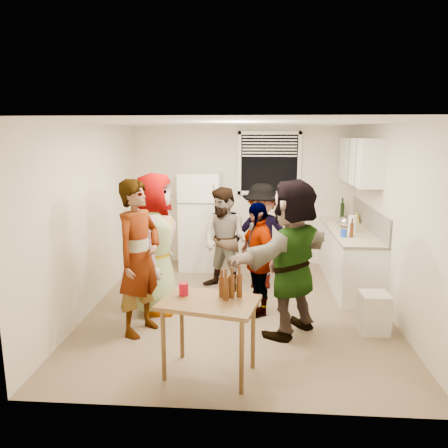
# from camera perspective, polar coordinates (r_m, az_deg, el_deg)

# --- Properties ---
(room) EXTENTS (4.00, 4.50, 2.50)m
(room) POSITION_cam_1_polar(r_m,az_deg,el_deg) (6.12, 1.91, -11.02)
(room) COLOR beige
(room) RESTS_ON ground
(window) EXTENTS (1.12, 0.10, 1.06)m
(window) POSITION_cam_1_polar(r_m,az_deg,el_deg) (7.87, 5.93, 7.90)
(window) COLOR white
(window) RESTS_ON room
(refrigerator) EXTENTS (0.70, 0.70, 1.70)m
(refrigerator) POSITION_cam_1_polar(r_m,az_deg,el_deg) (7.73, -3.08, 0.40)
(refrigerator) COLOR white
(refrigerator) RESTS_ON ground
(counter_lower) EXTENTS (0.60, 2.20, 0.86)m
(counter_lower) POSITION_cam_1_polar(r_m,az_deg,el_deg) (7.22, 15.94, -4.30)
(counter_lower) COLOR white
(counter_lower) RESTS_ON ground
(countertop) EXTENTS (0.64, 2.22, 0.04)m
(countertop) POSITION_cam_1_polar(r_m,az_deg,el_deg) (7.11, 16.14, -0.81)
(countertop) COLOR beige
(countertop) RESTS_ON counter_lower
(backsplash) EXTENTS (0.03, 2.20, 0.36)m
(backsplash) POSITION_cam_1_polar(r_m,az_deg,el_deg) (7.14, 18.47, 0.74)
(backsplash) COLOR #A9A49A
(backsplash) RESTS_ON countertop
(upper_cabinets) EXTENTS (0.34, 1.60, 0.70)m
(upper_cabinets) POSITION_cam_1_polar(r_m,az_deg,el_deg) (7.19, 17.32, 7.88)
(upper_cabinets) COLOR white
(upper_cabinets) RESTS_ON room
(kettle) EXTENTS (0.30, 0.28, 0.20)m
(kettle) POSITION_cam_1_polar(r_m,az_deg,el_deg) (7.23, 15.55, -0.41)
(kettle) COLOR silver
(kettle) RESTS_ON countertop
(paper_towel) EXTENTS (0.12, 0.12, 0.26)m
(paper_towel) POSITION_cam_1_polar(r_m,az_deg,el_deg) (6.90, 16.36, -1.03)
(paper_towel) COLOR white
(paper_towel) RESTS_ON countertop
(wine_bottle) EXTENTS (0.07, 0.07, 0.27)m
(wine_bottle) POSITION_cam_1_polar(r_m,az_deg,el_deg) (8.03, 15.13, 0.79)
(wine_bottle) COLOR black
(wine_bottle) RESTS_ON countertop
(beer_bottle_counter) EXTENTS (0.05, 0.05, 0.20)m
(beer_bottle_counter) POSITION_cam_1_polar(r_m,az_deg,el_deg) (6.56, 16.28, -1.66)
(beer_bottle_counter) COLOR #47230C
(beer_bottle_counter) RESTS_ON countertop
(blue_cup) EXTENTS (0.09, 0.09, 0.12)m
(blue_cup) POSITION_cam_1_polar(r_m,az_deg,el_deg) (6.54, 15.33, -1.66)
(blue_cup) COLOR blue
(blue_cup) RESTS_ON countertop
(picture_frame) EXTENTS (0.02, 0.19, 0.16)m
(picture_frame) POSITION_cam_1_polar(r_m,az_deg,el_deg) (7.65, 16.98, 0.77)
(picture_frame) COLOR gold
(picture_frame) RESTS_ON countertop
(trash_bin) EXTENTS (0.35, 0.35, 0.49)m
(trash_bin) POSITION_cam_1_polar(r_m,az_deg,el_deg) (5.66, 18.97, -10.88)
(trash_bin) COLOR beige
(trash_bin) RESTS_ON ground
(serving_table) EXTENTS (1.03, 0.80, 0.78)m
(serving_table) POSITION_cam_1_polar(r_m,az_deg,el_deg) (4.64, -1.88, -18.94)
(serving_table) COLOR brown
(serving_table) RESTS_ON ground
(beer_bottle_table) EXTENTS (0.05, 0.05, 0.21)m
(beer_bottle_table) POSITION_cam_1_polar(r_m,az_deg,el_deg) (4.39, -0.32, -9.49)
(beer_bottle_table) COLOR #47230C
(beer_bottle_table) RESTS_ON serving_table
(red_cup) EXTENTS (0.10, 0.10, 0.13)m
(red_cup) POSITION_cam_1_polar(r_m,az_deg,el_deg) (4.45, -5.27, -9.22)
(red_cup) COLOR #A3061C
(red_cup) RESTS_ON serving_table
(guest_grey) EXTENTS (1.88, 0.93, 0.60)m
(guest_grey) POSITION_cam_1_polar(r_m,az_deg,el_deg) (6.15, -8.70, -11.03)
(guest_grey) COLOR gray
(guest_grey) RESTS_ON ground
(guest_stripe) EXTENTS (1.98, 1.38, 0.45)m
(guest_stripe) POSITION_cam_1_polar(r_m,az_deg,el_deg) (5.57, -10.66, -13.60)
(guest_stripe) COLOR #141933
(guest_stripe) RESTS_ON ground
(guest_back_left) EXTENTS (1.40, 1.76, 0.60)m
(guest_back_left) POSITION_cam_1_polar(r_m,az_deg,el_deg) (6.83, 0.13, -8.55)
(guest_back_left) COLOR #4F3725
(guest_back_left) RESTS_ON ground
(guest_back_right) EXTENTS (1.23, 1.74, 0.61)m
(guest_back_right) POSITION_cam_1_polar(r_m,az_deg,el_deg) (6.98, 4.83, -8.13)
(guest_back_right) COLOR #46464C
(guest_back_right) RESTS_ON ground
(guest_black) EXTENTS (1.74, 1.45, 0.37)m
(guest_black) POSITION_cam_1_polar(r_m,az_deg,el_deg) (6.02, 4.25, -11.46)
(guest_black) COLOR black
(guest_black) RESTS_ON ground
(guest_orange) EXTENTS (2.55, 2.53, 0.55)m
(guest_orange) POSITION_cam_1_polar(r_m,az_deg,el_deg) (5.52, 8.56, -13.78)
(guest_orange) COLOR #D66A47
(guest_orange) RESTS_ON ground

